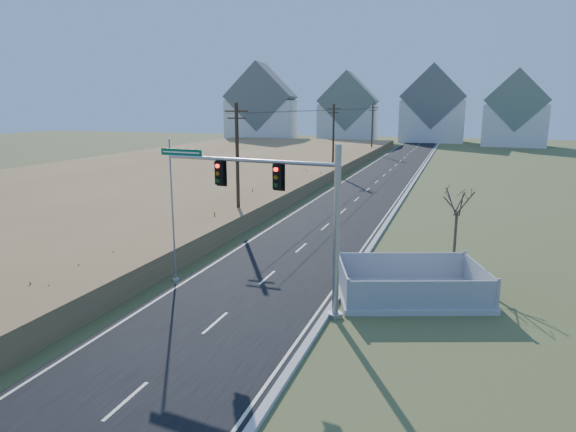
{
  "coord_description": "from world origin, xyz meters",
  "views": [
    {
      "loc": [
        9.1,
        -19.69,
        8.81
      ],
      "look_at": [
        1.13,
        4.04,
        3.4
      ],
      "focal_mm": 32.0,
      "sensor_mm": 36.0,
      "label": 1
    }
  ],
  "objects_px": {
    "fence_enclosure": "(410,291)",
    "flagpole": "(173,226)",
    "traffic_signal_mast": "(295,210)",
    "open_sign": "(373,299)",
    "bare_tree": "(458,200)"
  },
  "relations": [
    {
      "from": "traffic_signal_mast",
      "to": "flagpole",
      "type": "bearing_deg",
      "value": 174.31
    },
    {
      "from": "flagpole",
      "to": "fence_enclosure",
      "type": "bearing_deg",
      "value": 7.73
    },
    {
      "from": "flagpole",
      "to": "bare_tree",
      "type": "height_order",
      "value": "flagpole"
    },
    {
      "from": "traffic_signal_mast",
      "to": "open_sign",
      "type": "height_order",
      "value": "traffic_signal_mast"
    },
    {
      "from": "open_sign",
      "to": "fence_enclosure",
      "type": "bearing_deg",
      "value": 79.1
    },
    {
      "from": "open_sign",
      "to": "flagpole",
      "type": "xyz_separation_m",
      "value": [
        -10.12,
        0.14,
        2.53
      ]
    },
    {
      "from": "fence_enclosure",
      "to": "flagpole",
      "type": "height_order",
      "value": "flagpole"
    },
    {
      "from": "traffic_signal_mast",
      "to": "flagpole",
      "type": "relative_size",
      "value": 1.26
    },
    {
      "from": "open_sign",
      "to": "bare_tree",
      "type": "height_order",
      "value": "bare_tree"
    },
    {
      "from": "traffic_signal_mast",
      "to": "open_sign",
      "type": "distance_m",
      "value": 5.41
    },
    {
      "from": "open_sign",
      "to": "traffic_signal_mast",
      "type": "bearing_deg",
      "value": -125.27
    },
    {
      "from": "fence_enclosure",
      "to": "open_sign",
      "type": "distance_m",
      "value": 2.26
    },
    {
      "from": "flagpole",
      "to": "bare_tree",
      "type": "relative_size",
      "value": 1.48
    },
    {
      "from": "fence_enclosure",
      "to": "flagpole",
      "type": "bearing_deg",
      "value": 168.79
    },
    {
      "from": "traffic_signal_mast",
      "to": "open_sign",
      "type": "bearing_deg",
      "value": 32.65
    }
  ]
}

